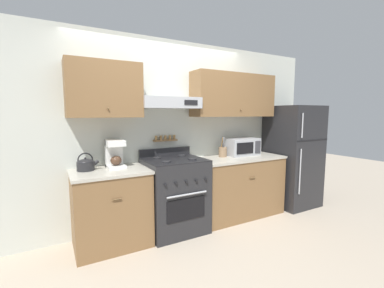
# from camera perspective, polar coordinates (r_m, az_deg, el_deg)

# --- Properties ---
(ground_plane) EXTENTS (16.00, 16.00, 0.00)m
(ground_plane) POSITION_cam_1_polar(r_m,az_deg,el_deg) (3.38, -1.46, -20.50)
(ground_plane) COLOR #B2A38E
(wall_back) EXTENTS (5.20, 0.46, 2.55)m
(wall_back) POSITION_cam_1_polar(r_m,az_deg,el_deg) (3.59, -4.51, 5.15)
(wall_back) COLOR silver
(wall_back) RESTS_ON ground_plane
(counter_left) EXTENTS (0.86, 0.64, 0.90)m
(counter_left) POSITION_cam_1_polar(r_m,az_deg,el_deg) (3.24, -17.50, -13.37)
(counter_left) COLOR brown
(counter_left) RESTS_ON ground_plane
(counter_right) EXTENTS (1.39, 0.64, 0.90)m
(counter_right) POSITION_cam_1_polar(r_m,az_deg,el_deg) (4.03, 10.15, -9.15)
(counter_right) COLOR brown
(counter_right) RESTS_ON ground_plane
(stove_range) EXTENTS (0.75, 0.68, 1.07)m
(stove_range) POSITION_cam_1_polar(r_m,az_deg,el_deg) (3.44, -3.86, -11.22)
(stove_range) COLOR #232326
(stove_range) RESTS_ON ground_plane
(refrigerator) EXTENTS (0.73, 0.75, 1.68)m
(refrigerator) POSITION_cam_1_polar(r_m,az_deg,el_deg) (4.67, 21.43, -2.45)
(refrigerator) COLOR #232326
(refrigerator) RESTS_ON ground_plane
(tea_kettle) EXTENTS (0.25, 0.19, 0.21)m
(tea_kettle) POSITION_cam_1_polar(r_m,az_deg,el_deg) (3.18, -22.53, -4.18)
(tea_kettle) COLOR #232326
(tea_kettle) RESTS_ON counter_left
(coffee_maker) EXTENTS (0.21, 0.26, 0.33)m
(coffee_maker) POSITION_cam_1_polar(r_m,az_deg,el_deg) (3.25, -16.77, -2.02)
(coffee_maker) COLOR white
(coffee_maker) RESTS_ON counter_left
(microwave) EXTENTS (0.53, 0.37, 0.26)m
(microwave) POSITION_cam_1_polar(r_m,az_deg,el_deg) (4.11, 10.74, -0.55)
(microwave) COLOR #ADAFB5
(microwave) RESTS_ON counter_right
(utensil_crock) EXTENTS (0.12, 0.12, 0.30)m
(utensil_crock) POSITION_cam_1_polar(r_m,az_deg,el_deg) (3.89, 6.84, -1.69)
(utensil_crock) COLOR #8E7051
(utensil_crock) RESTS_ON counter_right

